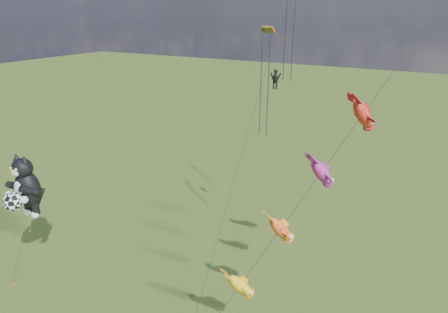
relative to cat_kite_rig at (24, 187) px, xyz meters
The scene contains 4 objects.
ground 9.03m from the cat_kite_rig, 20.05° to the left, with size 300.00×300.00×0.00m, color #273E0F.
cat_kite_rig is the anchor object (origin of this frame).
fish_windsock_rig 23.42m from the cat_kite_rig, 11.49° to the left, with size 9.56×12.92×19.33m.
parafoil_rig 23.54m from the cat_kite_rig, 35.30° to the left, with size 1.95×17.53×25.51m.
Camera 1 is at (26.09, -18.09, 22.61)m, focal length 30.00 mm.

